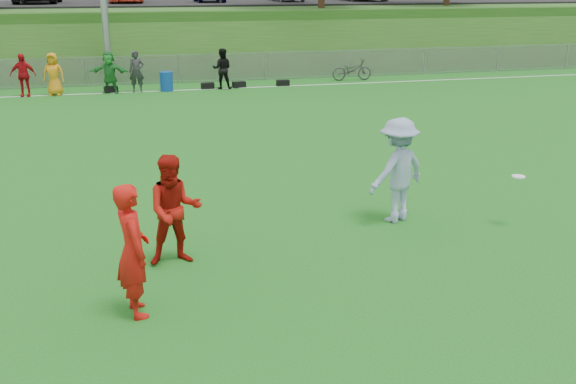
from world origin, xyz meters
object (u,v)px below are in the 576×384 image
object	(u,v)px
frisbee	(519,177)
recycling_bin	(166,81)
player_red_center	(175,210)
bicycle	(352,70)
player_red_left	(133,250)
player_blue	(398,170)

from	to	relation	value
frisbee	recycling_bin	xyz separation A→B (m)	(-5.45, 17.23, -0.58)
player_red_center	bicycle	world-z (taller)	player_red_center
player_red_center	bicycle	distance (m)	20.59
player_red_center	recycling_bin	size ratio (longest dim) A/B	2.32
frisbee	bicycle	size ratio (longest dim) A/B	0.14
recycling_bin	frisbee	bearing A→B (deg)	-72.46
player_red_left	bicycle	size ratio (longest dim) A/B	1.04
player_red_left	bicycle	world-z (taller)	player_red_left
player_red_left	player_red_center	xyz separation A→B (m)	(0.68, 1.58, -0.03)
player_red_left	bicycle	distance (m)	22.31
player_red_left	recycling_bin	xyz separation A→B (m)	(1.62, 18.97, -0.56)
player_red_left	player_blue	bearing A→B (deg)	-75.40
player_red_left	player_blue	size ratio (longest dim) A/B	0.95
player_red_left	player_blue	distance (m)	5.59
player_red_left	player_red_center	size ratio (longest dim) A/B	1.04
player_red_left	player_blue	xyz separation A→B (m)	(4.98, 2.55, 0.06)
player_red_center	player_blue	xyz separation A→B (m)	(4.30, 0.97, 0.09)
player_red_center	player_blue	world-z (taller)	player_blue
bicycle	player_blue	bearing A→B (deg)	165.73
player_red_center	bicycle	bearing A→B (deg)	60.69
frisbee	player_red_left	bearing A→B (deg)	-166.15
recycling_bin	bicycle	bearing A→B (deg)	6.07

